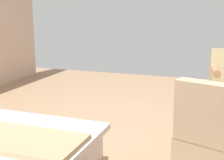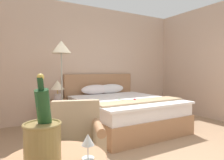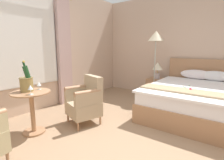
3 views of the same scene
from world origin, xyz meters
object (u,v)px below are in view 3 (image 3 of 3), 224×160
nightstand (157,88)px  side_table_round (32,108)px  bed (198,99)px  wine_glass_near_bucket (30,88)px  armchair_by_window (85,101)px  floor_lamp_brass (156,41)px  champagne_bucket (27,82)px  wine_glass_near_edge (39,84)px  bedside_lamp (158,68)px

nightstand → side_table_round: bearing=-104.9°
bed → side_table_round: size_ratio=3.18×
wine_glass_near_bucket → armchair_by_window: armchair_by_window is taller
floor_lamp_brass → armchair_by_window: floor_lamp_brass is taller
nightstand → champagne_bucket: champagne_bucket is taller
bed → wine_glass_near_edge: 3.07m
bedside_lamp → nightstand: bearing=0.0°
bed → armchair_by_window: size_ratio=2.53×
wine_glass_near_bucket → wine_glass_near_edge: (-0.19, 0.25, -0.01)m
champagne_bucket → wine_glass_near_edge: 0.19m
bedside_lamp → wine_glass_near_edge: size_ratio=3.35×
bedside_lamp → champagne_bucket: 3.28m
nightstand → champagne_bucket: bearing=-106.0°
bed → bedside_lamp: bearing=148.7°
armchair_by_window → floor_lamp_brass: bearing=77.9°
armchair_by_window → wine_glass_near_bucket: bearing=-105.6°
nightstand → wine_glass_near_edge: wine_glass_near_edge is taller
bed → champagne_bucket: champagne_bucket is taller
bedside_lamp → side_table_round: (-0.83, -3.13, -0.41)m
bedside_lamp → floor_lamp_brass: size_ratio=0.25×
bed → bedside_lamp: bed is taller
floor_lamp_brass → champagne_bucket: floor_lamp_brass is taller
wine_glass_near_edge → nightstand: bearing=73.8°
champagne_bucket → nightstand: bearing=74.0°
nightstand → wine_glass_near_edge: (-0.86, -2.97, 0.51)m
wine_glass_near_bucket → armchair_by_window: size_ratio=0.17×
bedside_lamp → wine_glass_near_bucket: (-0.67, -3.22, -0.04)m
armchair_by_window → nightstand: bearing=79.7°
bedside_lamp → wine_glass_near_bucket: bedside_lamp is taller
nightstand → bedside_lamp: 0.57m
side_table_round → wine_glass_near_bucket: (0.16, -0.09, 0.37)m
bedside_lamp → armchair_by_window: 2.42m
side_table_round → wine_glass_near_edge: 0.39m
nightstand → champagne_bucket: (-0.90, -3.15, 0.57)m
bed → wine_glass_near_bucket: (-1.84, -2.51, 0.46)m
nightstand → bed: bearing=-31.3°
nightstand → champagne_bucket: 3.33m
side_table_round → armchair_by_window: 0.89m
bed → armchair_by_window: bearing=-134.4°
side_table_round → wine_glass_near_edge: (-0.03, 0.16, 0.36)m
bed → bedside_lamp: size_ratio=5.01×
bedside_lamp → floor_lamp_brass: (0.02, -0.25, 0.71)m
nightstand → wine_glass_near_edge: 3.14m
bed → wine_glass_near_edge: size_ratio=16.76×
bed → wine_glass_near_bucket: bed is taller
nightstand → side_table_round: size_ratio=0.78×
nightstand → champagne_bucket: size_ratio=1.10×
bedside_lamp → wine_glass_near_edge: bearing=-106.2°
bed → champagne_bucket: (-2.07, -2.44, 0.50)m
floor_lamp_brass → champagne_bucket: size_ratio=3.64×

